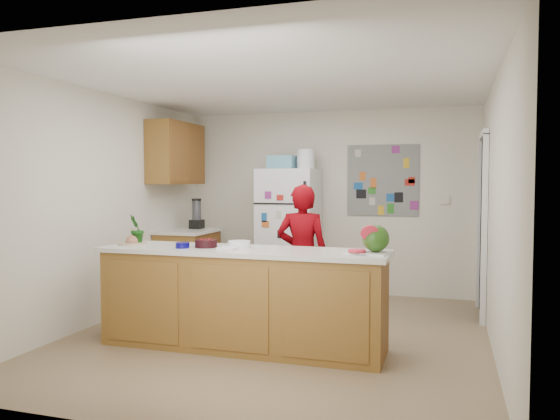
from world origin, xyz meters
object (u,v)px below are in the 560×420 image
(refrigerator, at_px, (289,232))
(watermelon, at_px, (376,238))
(person, at_px, (302,256))
(cherry_bowl, at_px, (206,244))

(refrigerator, xyz_separation_m, watermelon, (1.46, -2.34, 0.20))
(refrigerator, height_order, person, refrigerator)
(person, relative_size, watermelon, 6.52)
(watermelon, height_order, cherry_bowl, watermelon)
(person, bearing_deg, refrigerator, -72.70)
(person, xyz_separation_m, watermelon, (0.88, -0.85, 0.29))
(watermelon, bearing_deg, person, 135.71)
(refrigerator, distance_m, person, 1.60)
(watermelon, distance_m, cherry_bowl, 1.57)
(refrigerator, relative_size, person, 1.13)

